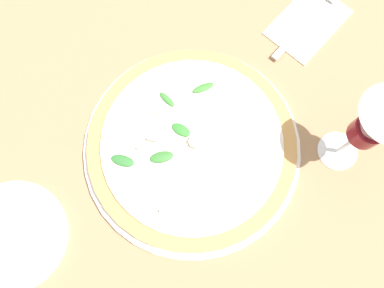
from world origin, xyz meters
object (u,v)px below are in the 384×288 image
(pizza_arugula_main, at_px, (192,146))
(side_plate_white, at_px, (11,236))
(wine_glass, at_px, (373,127))
(fork, at_px, (312,17))

(pizza_arugula_main, height_order, side_plate_white, pizza_arugula_main)
(wine_glass, distance_m, fork, 0.27)
(wine_glass, height_order, fork, wine_glass)
(pizza_arugula_main, xyz_separation_m, fork, (0.32, -0.00, -0.01))
(pizza_arugula_main, xyz_separation_m, wine_glass, (0.15, -0.18, 0.11))
(side_plate_white, bearing_deg, wine_glass, -34.11)
(fork, bearing_deg, pizza_arugula_main, -179.96)
(pizza_arugula_main, distance_m, side_plate_white, 0.30)
(wine_glass, distance_m, side_plate_white, 0.54)
(side_plate_white, bearing_deg, pizza_arugula_main, -22.02)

